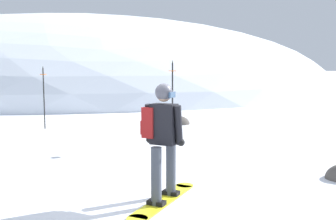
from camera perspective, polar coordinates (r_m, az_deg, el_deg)
ground_plane at (r=6.32m, az=-2.17°, el=-11.68°), size 300.00×300.00×0.00m
ridge_peak_main at (r=35.54m, az=-12.69°, el=3.08°), size 42.03×37.83×12.05m
snowboarder_main at (r=5.67m, az=-0.89°, el=-4.19°), size 0.87×1.73×1.71m
piste_marker_near at (r=12.85m, az=-17.53°, el=2.34°), size 0.20×0.20×1.96m
piste_marker_far at (r=9.58m, az=0.65°, el=1.80°), size 0.20×0.20×2.10m
rock_small at (r=13.36m, az=1.47°, el=-2.04°), size 0.79×0.67×0.55m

